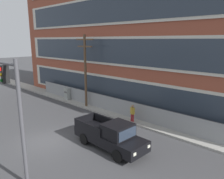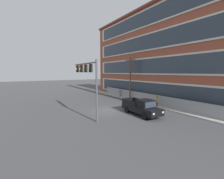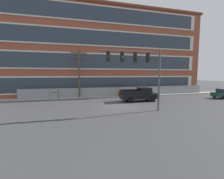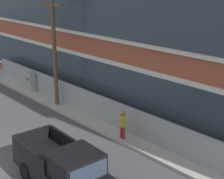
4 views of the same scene
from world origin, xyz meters
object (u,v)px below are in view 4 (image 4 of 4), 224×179
at_px(utility_pole_near_corner, 54,41).
at_px(pedestrian_near_cabinet, 123,124).
at_px(electrical_cabinet, 31,82).
at_px(pickup_truck_black, 67,171).

distance_m(utility_pole_near_corner, pedestrian_near_cabinet, 7.35).
xyz_separation_m(electrical_cabinet, pedestrian_near_cabinet, (10.29, -0.44, 0.21)).
bearing_deg(electrical_cabinet, pedestrian_near_cabinet, -2.47).
bearing_deg(pickup_truck_black, utility_pole_near_corner, 149.53).
bearing_deg(utility_pole_near_corner, pedestrian_near_cabinet, -2.22).
distance_m(pickup_truck_black, utility_pole_near_corner, 10.23).
height_order(pickup_truck_black, pedestrian_near_cabinet, pickup_truck_black).
height_order(utility_pole_near_corner, pedestrian_near_cabinet, utility_pole_near_corner).
relative_size(pickup_truck_black, utility_pole_near_corner, 0.72).
relative_size(utility_pole_near_corner, electrical_cabinet, 5.05).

